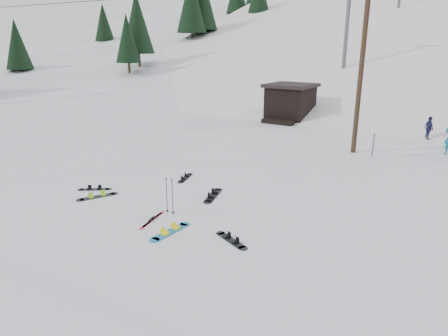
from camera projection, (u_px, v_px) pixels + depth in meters
The scene contains 17 objects.
ground at pixel (139, 246), 11.54m from camera, with size 200.00×200.00×0.00m, color white.
ski_slope at pixel (415, 169), 58.72m from camera, with size 60.00×75.00×45.00m, color white.
ridge_left at pixel (193, 140), 72.02m from camera, with size 34.00×85.00×38.00m, color white.
treeline_left at pixel (169, 82), 61.35m from camera, with size 20.00×64.00×10.00m, color black, non-canonical shape.
utility_pole at pixel (362, 63), 20.19m from camera, with size 2.00×0.26×9.00m.
trail_sign at pixel (375, 133), 20.28m from camera, with size 0.50×0.09×1.85m.
lift_hut at pixel (290, 102), 30.40m from camera, with size 3.40×4.10×2.75m.
lift_tower_near at pixel (348, 17), 35.13m from camera, with size 2.20×0.36×8.00m.
hero_snowboard at pixel (170, 231), 12.38m from camera, with size 0.37×1.68×0.12m.
hero_skis at pixel (152, 219), 13.23m from camera, with size 0.44×1.50×0.08m.
ski_poles at pixel (170, 195), 13.60m from camera, with size 0.35×0.09×1.28m.
board_scatter_a at pixel (95, 189), 16.01m from camera, with size 1.14×0.91×0.10m.
board_scatter_b at pixel (185, 178), 17.35m from camera, with size 0.63×1.36×0.10m.
board_scatter_c at pixel (97, 196), 15.23m from camera, with size 0.83×1.46×0.11m.
board_scatter_d at pixel (231, 240), 11.83m from camera, with size 1.35×0.69×0.10m.
board_scatter_f at pixel (213, 195), 15.33m from camera, with size 0.75×1.64×0.12m.
skier_navy at pixel (429, 128), 24.08m from camera, with size 0.85×0.35×1.45m, color #1D1C48.
Camera 1 is at (7.82, -7.22, 5.58)m, focal length 32.00 mm.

